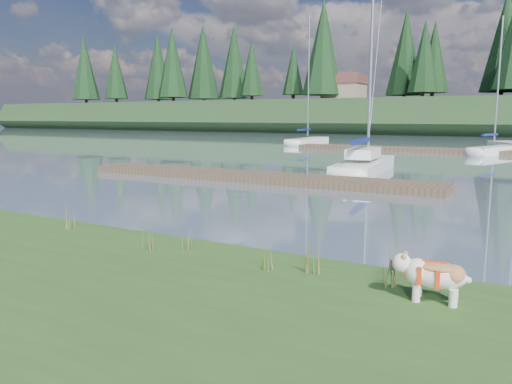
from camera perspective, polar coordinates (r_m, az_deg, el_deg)
The scene contains 20 objects.
ground at distance 39.65m, azimuth 20.18°, elevation 4.29°, with size 200.00×200.00×0.00m, color slate.
ridge at distance 82.27m, azimuth 25.40°, elevation 7.74°, with size 200.00×20.00×5.00m, color #1E361B.
bulldog at distance 6.77m, azimuth 19.65°, elevation -8.78°, with size 0.97×0.46×0.58m.
sailboat_main at distance 25.18m, azimuth 12.60°, elevation 3.33°, with size 2.63×8.65×12.29m.
dock_near at distance 21.03m, azimuth -0.68°, elevation 1.78°, with size 16.00×2.00×0.30m, color #4C3D2C.
dock_far at distance 39.35m, azimuth 23.07°, elevation 4.31°, with size 26.00×2.20×0.30m, color #4C3D2C.
sailboat_bg_0 at distance 49.03m, azimuth 6.24°, elevation 5.89°, with size 1.94×8.37×12.02m.
sailboat_bg_2 at distance 39.27m, azimuth 25.83°, elevation 4.40°, with size 3.24×6.22×9.48m.
weed_0 at distance 8.94m, azimuth -12.41°, elevation -5.28°, with size 0.17×0.14×0.49m.
weed_1 at distance 8.87m, azimuth -7.66°, elevation -5.42°, with size 0.17×0.14×0.44m.
weed_2 at distance 7.50m, azimuth 6.40°, elevation -7.64°, with size 0.17×0.14×0.55m.
weed_3 at distance 11.05m, azimuth -20.59°, elevation -2.65°, with size 0.17×0.14×0.63m.
weed_4 at distance 7.67m, azimuth 1.54°, elevation -7.84°, with size 0.17×0.14×0.36m.
weed_5 at distance 7.17m, azimuth 15.15°, elevation -8.48°, with size 0.17×0.14×0.60m.
mud_lip at distance 10.24m, azimuth -11.53°, elevation -6.27°, with size 60.00×0.50×0.14m, color #33281C.
conifer_0 at distance 98.32m, azimuth -9.53°, elevation 14.40°, with size 5.72×5.72×14.15m.
conifer_1 at distance 92.97m, azimuth -0.48°, elevation 14.01°, with size 4.40×4.40×11.30m.
conifer_2 at distance 83.93m, azimuth 7.68°, elevation 16.06°, with size 6.60×6.60×16.05m.
conifer_3 at distance 83.18m, azimuth 18.68°, elevation 14.50°, with size 4.84×4.84×12.25m.
house_0 at distance 84.14m, azimuth 10.05°, elevation 11.72°, with size 6.30×5.30×4.65m.
Camera 1 is at (6.57, -9.00, 2.68)m, focal length 35.00 mm.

